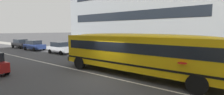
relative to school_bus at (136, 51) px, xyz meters
name	(u,v)px	position (x,y,z in m)	size (l,w,h in m)	color
ground_plane	(106,77)	(-1.48, -1.66, -1.80)	(400.00, 400.00, 0.00)	#424244
sidewalk_far	(148,60)	(-1.48, 5.67, -1.80)	(120.00, 3.00, 0.01)	gray
lane_centreline	(106,76)	(-1.48, -1.66, -1.80)	(110.00, 0.16, 0.01)	silver
school_bus	(136,51)	(0.00, 0.00, 0.00)	(13.59, 3.24, 3.04)	yellow
parked_car_dark_blue_by_hydrant	(34,45)	(-20.24, 2.77, -0.96)	(3.99, 2.06, 1.64)	navy
parked_car_silver_under_tree	(60,48)	(-13.62, 3.08, -0.96)	(3.91, 1.89, 1.64)	#B7BABF
parked_car_black_near_corner	(21,43)	(-25.50, 2.92, -0.96)	(3.97, 2.01, 1.64)	black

